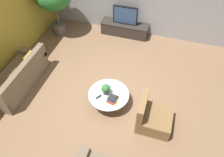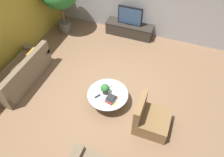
# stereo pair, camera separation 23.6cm
# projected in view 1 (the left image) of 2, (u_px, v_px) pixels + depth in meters

# --- Properties ---
(ground_plane) EXTENTS (24.00, 24.00, 0.00)m
(ground_plane) POSITION_uv_depth(u_px,v_px,m) (109.00, 97.00, 5.99)
(ground_plane) COLOR brown
(media_console) EXTENTS (1.67, 0.50, 0.45)m
(media_console) POSITION_uv_depth(u_px,v_px,m) (125.00, 29.00, 7.79)
(media_console) COLOR #2D2823
(media_console) RESTS_ON ground
(television) EXTENTS (0.84, 0.13, 0.64)m
(television) POSITION_uv_depth(u_px,v_px,m) (125.00, 15.00, 7.40)
(television) COLOR black
(television) RESTS_ON media_console
(coffee_table) EXTENTS (1.05, 1.05, 0.38)m
(coffee_table) POSITION_uv_depth(u_px,v_px,m) (109.00, 97.00, 5.66)
(coffee_table) COLOR black
(coffee_table) RESTS_ON ground
(couch_by_wall) EXTENTS (0.84, 1.98, 0.84)m
(couch_by_wall) POSITION_uv_depth(u_px,v_px,m) (19.00, 78.00, 6.09)
(couch_by_wall) COLOR brown
(couch_by_wall) RESTS_ON ground
(armchair_wicker) EXTENTS (0.80, 0.76, 0.86)m
(armchair_wicker) POSITION_uv_depth(u_px,v_px,m) (153.00, 118.00, 5.23)
(armchair_wicker) COLOR brown
(armchair_wicker) RESTS_ON ground
(potted_plant_tabletop) EXTENTS (0.22, 0.22, 0.29)m
(potted_plant_tabletop) POSITION_uv_depth(u_px,v_px,m) (106.00, 89.00, 5.48)
(potted_plant_tabletop) COLOR #514C47
(potted_plant_tabletop) RESTS_ON coffee_table
(book_stack) EXTENTS (0.27, 0.32, 0.11)m
(book_stack) POSITION_uv_depth(u_px,v_px,m) (113.00, 99.00, 5.41)
(book_stack) COLOR gold
(book_stack) RESTS_ON coffee_table
(remote_black) EXTENTS (0.12, 0.16, 0.02)m
(remote_black) POSITION_uv_depth(u_px,v_px,m) (99.00, 97.00, 5.50)
(remote_black) COLOR black
(remote_black) RESTS_ON coffee_table
(remote_silver) EXTENTS (0.09, 0.16, 0.02)m
(remote_silver) POSITION_uv_depth(u_px,v_px,m) (110.00, 87.00, 5.73)
(remote_silver) COLOR gray
(remote_silver) RESTS_ON coffee_table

